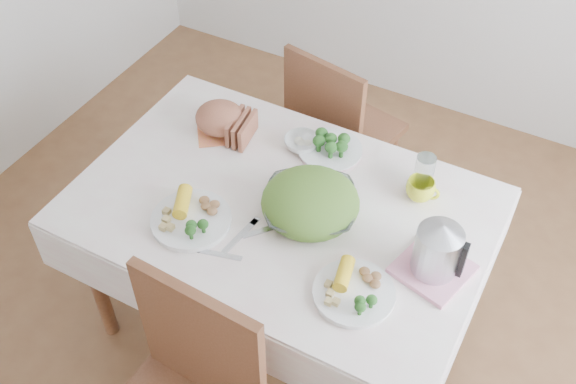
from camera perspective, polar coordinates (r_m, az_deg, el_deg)
The scene contains 18 objects.
floor at distance 3.05m, azimuth -0.52°, elevation -10.92°, with size 3.60×3.60×0.00m, color brown.
dining_table at distance 2.75m, azimuth -0.57°, elevation -6.61°, with size 1.40×0.90×0.75m, color brown.
tablecloth at distance 2.46m, azimuth -0.63°, elevation -1.18°, with size 1.50×1.00×0.01m, color white.
chair_far at distance 3.22m, azimuth 4.90°, elevation 5.22°, with size 0.43×0.43×0.95m, color brown.
salad_bowl at distance 2.39m, azimuth 1.89°, elevation -1.28°, with size 0.33×0.33×0.08m, color white.
dinner_plate_left at distance 2.41m, azimuth -8.19°, elevation -2.40°, with size 0.29×0.29×0.02m, color white.
dinner_plate_right at distance 2.20m, azimuth 5.59°, elevation -8.52°, with size 0.27×0.27×0.02m, color white.
broccoli_plate at distance 2.65m, azimuth 3.58°, elevation 3.52°, with size 0.25×0.25×0.02m, color beige.
napkin at distance 2.77m, azimuth -5.68°, elevation 5.25°, with size 0.19×0.19×0.00m, color #F1834D.
bread_loaf at distance 2.73m, azimuth -5.76°, elevation 6.15°, with size 0.20×0.19×0.12m, color brown.
fruit_bowl at distance 2.66m, azimuth 1.18°, elevation 4.19°, with size 0.14×0.14×0.04m, color white.
yellow_mug at distance 2.49m, azimuth 11.14°, elevation 0.23°, with size 0.11×0.11×0.08m, color #CDD521.
glass_tumbler at distance 2.53m, azimuth 11.44°, elevation 1.63°, with size 0.07×0.07×0.14m, color white.
pink_tray at distance 2.30m, azimuth 12.14°, elevation -6.40°, with size 0.22×0.22×0.02m, color pink.
electric_kettle at distance 2.21m, azimuth 12.58°, elevation -4.60°, with size 0.15×0.15×0.21m, color #B2B5BA.
fork_left at distance 2.36m, azimuth -4.05°, elevation -3.70°, with size 0.02×0.19×0.00m, color silver.
fork_right at distance 2.37m, azimuth -1.66°, elevation -3.13°, with size 0.02×0.19×0.00m, color silver.
knife at distance 2.31m, azimuth -6.01°, elevation -5.24°, with size 0.02×0.17×0.00m, color silver.
Camera 1 is at (0.82, -1.46, 2.55)m, focal length 42.00 mm.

